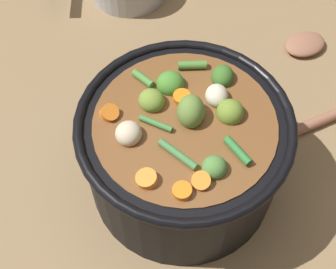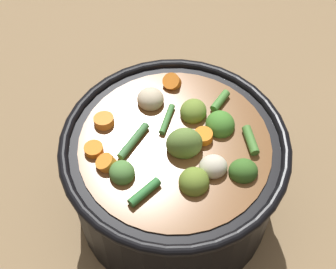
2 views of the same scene
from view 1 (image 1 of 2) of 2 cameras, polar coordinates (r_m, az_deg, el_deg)
name	(u,v)px [view 1 (image 1 of 2)]	position (r m, az deg, el deg)	size (l,w,h in m)	color
ground_plane	(182,179)	(0.71, 1.68, -5.34)	(1.10, 1.10, 0.00)	#8C704C
cooking_pot	(184,151)	(0.64, 1.87, -1.97)	(0.28, 0.28, 0.18)	black
wooden_spoon	(329,73)	(0.86, 18.72, 6.98)	(0.23, 0.24, 0.02)	#97634A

